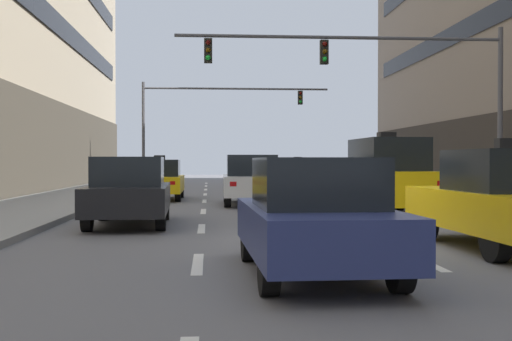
% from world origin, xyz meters
% --- Properties ---
extents(ground_plane, '(120.00, 120.00, 0.00)m').
position_xyz_m(ground_plane, '(0.00, 0.00, 0.00)').
color(ground_plane, slate).
extents(lane_stripe_l1_s3, '(0.16, 2.00, 0.01)m').
position_xyz_m(lane_stripe_l1_s3, '(-3.39, -3.00, 0.00)').
color(lane_stripe_l1_s3, silver).
rests_on(lane_stripe_l1_s3, ground).
extents(lane_stripe_l1_s4, '(0.16, 2.00, 0.01)m').
position_xyz_m(lane_stripe_l1_s4, '(-3.39, 2.00, 0.00)').
color(lane_stripe_l1_s4, silver).
rests_on(lane_stripe_l1_s4, ground).
extents(lane_stripe_l1_s5, '(0.16, 2.00, 0.01)m').
position_xyz_m(lane_stripe_l1_s5, '(-3.39, 7.00, 0.00)').
color(lane_stripe_l1_s5, silver).
rests_on(lane_stripe_l1_s5, ground).
extents(lane_stripe_l1_s6, '(0.16, 2.00, 0.01)m').
position_xyz_m(lane_stripe_l1_s6, '(-3.39, 12.00, 0.00)').
color(lane_stripe_l1_s6, silver).
rests_on(lane_stripe_l1_s6, ground).
extents(lane_stripe_l1_s7, '(0.16, 2.00, 0.01)m').
position_xyz_m(lane_stripe_l1_s7, '(-3.39, 17.00, 0.00)').
color(lane_stripe_l1_s7, silver).
rests_on(lane_stripe_l1_s7, ground).
extents(lane_stripe_l1_s8, '(0.16, 2.00, 0.01)m').
position_xyz_m(lane_stripe_l1_s8, '(-3.39, 22.00, 0.00)').
color(lane_stripe_l1_s8, silver).
rests_on(lane_stripe_l1_s8, ground).
extents(lane_stripe_l1_s9, '(0.16, 2.00, 0.01)m').
position_xyz_m(lane_stripe_l1_s9, '(-3.39, 27.00, 0.00)').
color(lane_stripe_l1_s9, silver).
rests_on(lane_stripe_l1_s9, ground).
extents(lane_stripe_l1_s10, '(0.16, 2.00, 0.01)m').
position_xyz_m(lane_stripe_l1_s10, '(-3.39, 32.00, 0.00)').
color(lane_stripe_l1_s10, silver).
rests_on(lane_stripe_l1_s10, ground).
extents(lane_stripe_l2_s3, '(0.16, 2.00, 0.01)m').
position_xyz_m(lane_stripe_l2_s3, '(0.00, -3.00, 0.00)').
color(lane_stripe_l2_s3, silver).
rests_on(lane_stripe_l2_s3, ground).
extents(lane_stripe_l2_s4, '(0.16, 2.00, 0.01)m').
position_xyz_m(lane_stripe_l2_s4, '(0.00, 2.00, 0.00)').
color(lane_stripe_l2_s4, silver).
rests_on(lane_stripe_l2_s4, ground).
extents(lane_stripe_l2_s5, '(0.16, 2.00, 0.01)m').
position_xyz_m(lane_stripe_l2_s5, '(0.00, 7.00, 0.00)').
color(lane_stripe_l2_s5, silver).
rests_on(lane_stripe_l2_s5, ground).
extents(lane_stripe_l2_s6, '(0.16, 2.00, 0.01)m').
position_xyz_m(lane_stripe_l2_s6, '(0.00, 12.00, 0.00)').
color(lane_stripe_l2_s6, silver).
rests_on(lane_stripe_l2_s6, ground).
extents(lane_stripe_l2_s7, '(0.16, 2.00, 0.01)m').
position_xyz_m(lane_stripe_l2_s7, '(0.00, 17.00, 0.00)').
color(lane_stripe_l2_s7, silver).
rests_on(lane_stripe_l2_s7, ground).
extents(lane_stripe_l2_s8, '(0.16, 2.00, 0.01)m').
position_xyz_m(lane_stripe_l2_s8, '(0.00, 22.00, 0.00)').
color(lane_stripe_l2_s8, silver).
rests_on(lane_stripe_l2_s8, ground).
extents(lane_stripe_l2_s9, '(0.16, 2.00, 0.01)m').
position_xyz_m(lane_stripe_l2_s9, '(0.00, 27.00, 0.00)').
color(lane_stripe_l2_s9, silver).
rests_on(lane_stripe_l2_s9, ground).
extents(lane_stripe_l2_s10, '(0.16, 2.00, 0.01)m').
position_xyz_m(lane_stripe_l2_s10, '(0.00, 32.00, 0.00)').
color(lane_stripe_l2_s10, silver).
rests_on(lane_stripe_l2_s10, ground).
extents(lane_stripe_l3_s4, '(0.16, 2.00, 0.01)m').
position_xyz_m(lane_stripe_l3_s4, '(3.39, 2.00, 0.00)').
color(lane_stripe_l3_s4, silver).
rests_on(lane_stripe_l3_s4, ground).
extents(lane_stripe_l3_s5, '(0.16, 2.00, 0.01)m').
position_xyz_m(lane_stripe_l3_s5, '(3.39, 7.00, 0.00)').
color(lane_stripe_l3_s5, silver).
rests_on(lane_stripe_l3_s5, ground).
extents(lane_stripe_l3_s6, '(0.16, 2.00, 0.01)m').
position_xyz_m(lane_stripe_l3_s6, '(3.39, 12.00, 0.00)').
color(lane_stripe_l3_s6, silver).
rests_on(lane_stripe_l3_s6, ground).
extents(lane_stripe_l3_s7, '(0.16, 2.00, 0.01)m').
position_xyz_m(lane_stripe_l3_s7, '(3.39, 17.00, 0.00)').
color(lane_stripe_l3_s7, silver).
rests_on(lane_stripe_l3_s7, ground).
extents(lane_stripe_l3_s8, '(0.16, 2.00, 0.01)m').
position_xyz_m(lane_stripe_l3_s8, '(3.39, 22.00, 0.00)').
color(lane_stripe_l3_s8, silver).
rests_on(lane_stripe_l3_s8, ground).
extents(lane_stripe_l3_s9, '(0.16, 2.00, 0.01)m').
position_xyz_m(lane_stripe_l3_s9, '(3.39, 27.00, 0.00)').
color(lane_stripe_l3_s9, silver).
rests_on(lane_stripe_l3_s9, ground).
extents(lane_stripe_l3_s10, '(0.16, 2.00, 0.01)m').
position_xyz_m(lane_stripe_l3_s10, '(3.39, 32.00, 0.00)').
color(lane_stripe_l3_s10, silver).
rests_on(lane_stripe_l3_s10, ground).
extents(car_driving_0, '(2.00, 4.63, 1.72)m').
position_xyz_m(car_driving_0, '(-1.76, 9.96, 0.85)').
color(car_driving_0, black).
rests_on(car_driving_0, ground).
extents(car_driving_1, '(1.85, 4.20, 1.56)m').
position_xyz_m(car_driving_1, '(-1.84, -4.11, 0.77)').
color(car_driving_1, black).
rests_on(car_driving_1, ground).
extents(car_driving_2, '(1.94, 4.35, 1.61)m').
position_xyz_m(car_driving_2, '(-5.09, 2.82, 0.79)').
color(car_driving_2, black).
rests_on(car_driving_2, ground).
extents(taxi_driving_3, '(1.77, 4.19, 1.74)m').
position_xyz_m(taxi_driving_3, '(-5.14, 13.01, 0.77)').
color(taxi_driving_3, black).
rests_on(taxi_driving_3, ground).
extents(taxi_driving_4, '(1.76, 4.20, 1.74)m').
position_xyz_m(taxi_driving_4, '(1.65, 23.00, 0.78)').
color(taxi_driving_4, black).
rests_on(taxi_driving_4, ground).
extents(taxi_driving_5, '(2.05, 4.62, 1.90)m').
position_xyz_m(taxi_driving_5, '(1.82, -1.85, 0.84)').
color(taxi_driving_5, black).
rests_on(taxi_driving_5, ground).
extents(taxi_driving_6, '(2.07, 4.53, 2.33)m').
position_xyz_m(taxi_driving_6, '(1.84, 5.54, 1.07)').
color(taxi_driving_6, black).
rests_on(taxi_driving_6, ground).
extents(traffic_signal_0, '(11.68, 0.35, 6.15)m').
position_xyz_m(traffic_signal_0, '(2.93, 10.00, 4.67)').
color(traffic_signal_0, '#4C4C51').
rests_on(traffic_signal_0, sidewalk_right).
extents(traffic_signal_1, '(11.38, 0.35, 6.17)m').
position_xyz_m(traffic_signal_1, '(-3.50, 27.28, 4.61)').
color(traffic_signal_1, '#4C4C51').
rests_on(traffic_signal_1, sidewalk_left).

